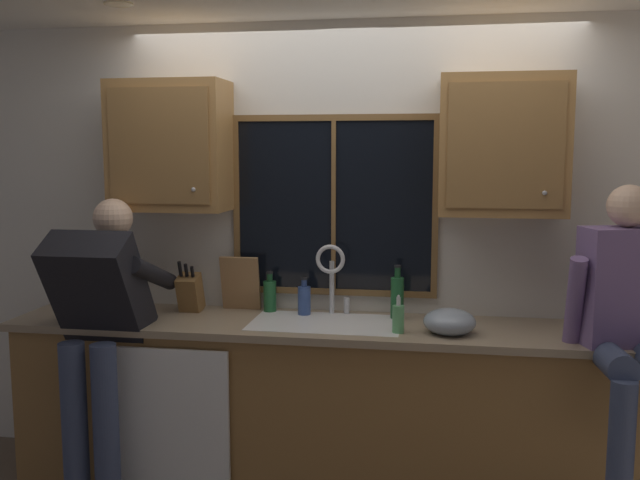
# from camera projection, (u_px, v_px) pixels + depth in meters

# --- Properties ---
(back_wall) EXTENTS (5.93, 0.12, 2.55)m
(back_wall) POSITION_uv_depth(u_px,v_px,m) (350.00, 248.00, 4.01)
(back_wall) COLOR silver
(back_wall) RESTS_ON floor
(ceiling_downlight_left) EXTENTS (0.14, 0.14, 0.01)m
(ceiling_downlight_left) POSITION_uv_depth(u_px,v_px,m) (119.00, 4.00, 3.38)
(ceiling_downlight_left) COLOR #FFEAB2
(window_glass) EXTENTS (1.10, 0.02, 0.95)m
(window_glass) POSITION_uv_depth(u_px,v_px,m) (334.00, 206.00, 3.93)
(window_glass) COLOR black
(window_frame_top) EXTENTS (1.17, 0.02, 0.04)m
(window_frame_top) POSITION_uv_depth(u_px,v_px,m) (334.00, 118.00, 3.86)
(window_frame_top) COLOR brown
(window_frame_bottom) EXTENTS (1.17, 0.02, 0.04)m
(window_frame_bottom) POSITION_uv_depth(u_px,v_px,m) (333.00, 292.00, 3.98)
(window_frame_bottom) COLOR brown
(window_frame_left) EXTENTS (0.03, 0.02, 0.95)m
(window_frame_left) POSITION_uv_depth(u_px,v_px,m) (237.00, 205.00, 4.01)
(window_frame_left) COLOR brown
(window_frame_right) EXTENTS (0.03, 0.02, 0.95)m
(window_frame_right) POSITION_uv_depth(u_px,v_px,m) (436.00, 207.00, 3.83)
(window_frame_right) COLOR brown
(window_mullion_center) EXTENTS (0.02, 0.02, 0.95)m
(window_mullion_center) POSITION_uv_depth(u_px,v_px,m) (334.00, 206.00, 3.92)
(window_mullion_center) COLOR brown
(lower_cabinet_run) EXTENTS (3.53, 0.58, 0.88)m
(lower_cabinet_run) POSITION_uv_depth(u_px,v_px,m) (341.00, 409.00, 3.78)
(lower_cabinet_run) COLOR olive
(lower_cabinet_run) RESTS_ON floor
(countertop) EXTENTS (3.59, 0.62, 0.04)m
(countertop) POSITION_uv_depth(u_px,v_px,m) (341.00, 328.00, 3.70)
(countertop) COLOR gray
(countertop) RESTS_ON lower_cabinet_run
(dishwasher_front) EXTENTS (0.60, 0.02, 0.74)m
(dishwasher_front) POSITION_uv_depth(u_px,v_px,m) (173.00, 418.00, 3.60)
(dishwasher_front) COLOR white
(upper_cabinet_left) EXTENTS (0.64, 0.36, 0.72)m
(upper_cabinet_left) POSITION_uv_depth(u_px,v_px,m) (170.00, 146.00, 3.88)
(upper_cabinet_left) COLOR #9E703D
(upper_cabinet_right) EXTENTS (0.64, 0.36, 0.72)m
(upper_cabinet_right) POSITION_uv_depth(u_px,v_px,m) (503.00, 146.00, 3.58)
(upper_cabinet_right) COLOR #9E703D
(sink) EXTENTS (0.80, 0.46, 0.21)m
(sink) POSITION_uv_depth(u_px,v_px,m) (326.00, 341.00, 3.73)
(sink) COLOR silver
(sink) RESTS_ON lower_cabinet_run
(faucet) EXTENTS (0.18, 0.09, 0.40)m
(faucet) POSITION_uv_depth(u_px,v_px,m) (332.00, 271.00, 3.86)
(faucet) COLOR silver
(faucet) RESTS_ON countertop
(person_standing) EXTENTS (0.53, 0.68, 1.58)m
(person_standing) POSITION_uv_depth(u_px,v_px,m) (99.00, 320.00, 3.58)
(person_standing) COLOR #384260
(person_standing) RESTS_ON floor
(person_sitting_on_counter) EXTENTS (0.54, 0.64, 1.26)m
(person_sitting_on_counter) POSITION_uv_depth(u_px,v_px,m) (629.00, 311.00, 3.19)
(person_sitting_on_counter) COLOR #384260
(person_sitting_on_counter) RESTS_ON countertop
(knife_block) EXTENTS (0.12, 0.18, 0.32)m
(knife_block) POSITION_uv_depth(u_px,v_px,m) (190.00, 293.00, 3.97)
(knife_block) COLOR brown
(knife_block) RESTS_ON countertop
(cutting_board) EXTENTS (0.22, 0.09, 0.32)m
(cutting_board) POSITION_uv_depth(u_px,v_px,m) (240.00, 283.00, 4.00)
(cutting_board) COLOR #997047
(cutting_board) RESTS_ON countertop
(mixing_bowl) EXTENTS (0.26, 0.26, 0.13)m
(mixing_bowl) POSITION_uv_depth(u_px,v_px,m) (450.00, 322.00, 3.50)
(mixing_bowl) COLOR #8C99A8
(mixing_bowl) RESTS_ON countertop
(soap_dispenser) EXTENTS (0.06, 0.07, 0.20)m
(soap_dispenser) POSITION_uv_depth(u_px,v_px,m) (398.00, 318.00, 3.51)
(soap_dispenser) COLOR #59A566
(soap_dispenser) RESTS_ON countertop
(bottle_green_glass) EXTENTS (0.07, 0.07, 0.21)m
(bottle_green_glass) POSITION_uv_depth(u_px,v_px,m) (304.00, 300.00, 3.89)
(bottle_green_glass) COLOR #334C8C
(bottle_green_glass) RESTS_ON countertop
(bottle_tall_clear) EXTENTS (0.07, 0.07, 0.23)m
(bottle_tall_clear) POSITION_uv_depth(u_px,v_px,m) (270.00, 295.00, 3.97)
(bottle_tall_clear) COLOR #1E592D
(bottle_tall_clear) RESTS_ON countertop
(bottle_amber_small) EXTENTS (0.07, 0.07, 0.30)m
(bottle_amber_small) POSITION_uv_depth(u_px,v_px,m) (397.00, 296.00, 3.80)
(bottle_amber_small) COLOR #1E592D
(bottle_amber_small) RESTS_ON countertop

